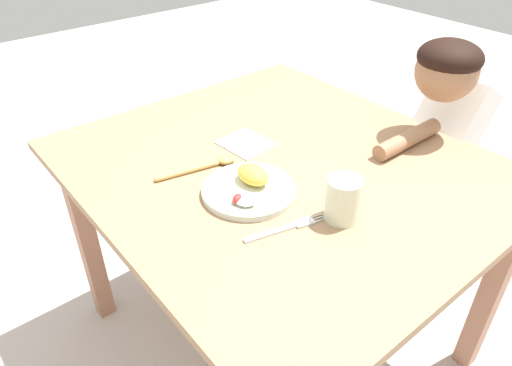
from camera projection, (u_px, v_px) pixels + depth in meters
ground_plane at (276, 333)px, 1.67m from camera, size 8.00×8.00×0.00m
dining_table at (281, 192)px, 1.32m from camera, size 1.11×0.99×0.72m
plate at (249, 188)px, 1.14m from camera, size 0.23×0.23×0.06m
fork at (287, 228)px, 1.04m from camera, size 0.07×0.21×0.01m
spoon at (208, 165)px, 1.24m from camera, size 0.07×0.22×0.02m
drinking_cup at (343, 199)px, 1.04m from camera, size 0.08×0.08×0.10m
person at (438, 166)px, 1.54m from camera, size 0.18×0.49×1.00m
napkin at (246, 144)px, 1.35m from camera, size 0.15×0.13×0.00m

